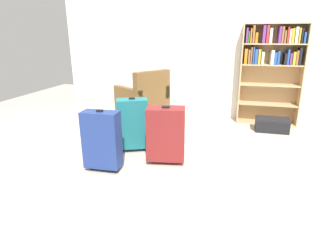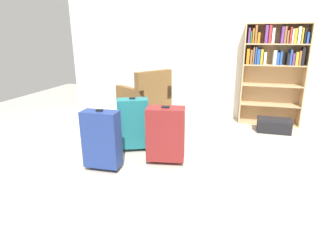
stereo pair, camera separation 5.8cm
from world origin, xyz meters
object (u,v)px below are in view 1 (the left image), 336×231
Objects in this scene: bookshelf at (271,64)px; suitcase_dark_red at (166,134)px; storage_box at (272,124)px; mug at (168,119)px; armchair at (144,103)px; suitcase_teal at (133,123)px; suitcase_navy_blue at (102,140)px.

bookshelf reaches higher than suitcase_dark_red.
bookshelf reaches higher than storage_box.
bookshelf is 13.69× the size of mug.
armchair reaches higher than suitcase_teal.
suitcase_teal is at bearing -77.31° from armchair.
mug is at bearing 82.75° from suitcase_teal.
bookshelf is 2.38× the size of suitcase_dark_red.
bookshelf is 0.99m from storage_box.
suitcase_dark_red is (0.34, -1.49, 0.31)m from mug.
suitcase_teal reaches higher than suitcase_navy_blue.
suitcase_navy_blue is at bearing -99.00° from mug.
suitcase_teal is (-0.50, 0.24, 0.01)m from suitcase_dark_red.
storage_box is (1.70, -0.08, 0.07)m from mug.
armchair is 8.08× the size of mug.
storage_box is (2.15, -0.09, -0.20)m from armchair.
suitcase_dark_red is (-1.32, -1.86, -0.64)m from bookshelf.
bookshelf is at bearing 54.77° from suitcase_dark_red.
armchair reaches higher than mug.
suitcase_dark_red is at bearing -62.60° from armchair.
bookshelf is 1.94m from mug.
bookshelf reaches higher than suitcase_teal.
suitcase_teal reaches higher than mug.
armchair is at bearing 102.69° from suitcase_teal.
suitcase_navy_blue is (-0.63, -0.35, 0.00)m from suitcase_dark_red.
armchair is 1.70m from suitcase_dark_red.
suitcase_navy_blue is 0.99× the size of suitcase_teal.
bookshelf is 3.26× the size of storage_box.
mug is 0.17× the size of suitcase_navy_blue.
suitcase_dark_red is (0.78, -1.51, 0.04)m from armchair.
suitcase_dark_red is (-1.36, -1.42, 0.24)m from storage_box.
suitcase_dark_red is 0.97× the size of suitcase_teal.
suitcase_teal is at bearing -97.25° from mug.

